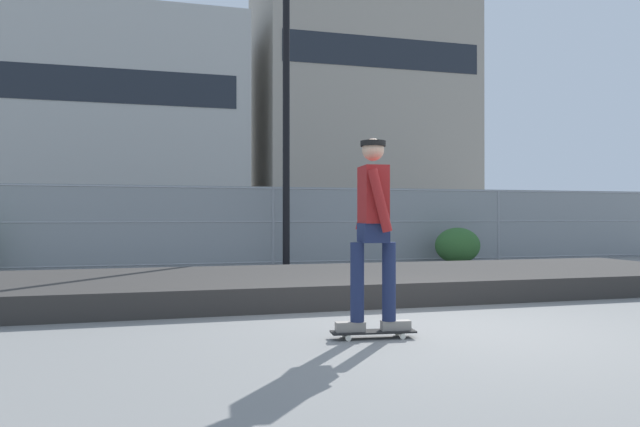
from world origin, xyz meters
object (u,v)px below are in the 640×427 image
object	(u,v)px
skateboard	(373,332)
shrub_center	(458,245)
parked_car_mid	(368,227)
parked_car_near	(167,228)
street_lamp	(286,75)
skater	(373,221)

from	to	relation	value
skateboard	shrub_center	world-z (taller)	shrub_center
shrub_center	parked_car_mid	bearing A→B (deg)	112.72
parked_car_mid	parked_car_near	bearing A→B (deg)	-179.50
skateboard	street_lamp	distance (m)	8.97
parked_car_near	parked_car_mid	bearing A→B (deg)	0.50
street_lamp	parked_car_near	xyz separation A→B (m)	(-2.54, 2.91, -3.49)
parked_car_near	shrub_center	bearing A→B (deg)	-23.12
skateboard	parked_car_near	world-z (taller)	parked_car_near
skater	shrub_center	size ratio (longest dim) A/B	1.61
skater	parked_car_mid	distance (m)	11.49
skater	parked_car_near	bearing A→B (deg)	98.77
skater	street_lamp	distance (m)	8.52
skater	street_lamp	world-z (taller)	street_lamp
street_lamp	parked_car_mid	bearing A→B (deg)	44.23
parked_car_mid	street_lamp	bearing A→B (deg)	-135.77
parked_car_near	shrub_center	xyz separation A→B (m)	(6.81, -2.91, -0.40)
parked_car_near	parked_car_mid	distance (m)	5.57
skateboard	parked_car_mid	bearing A→B (deg)	70.06
street_lamp	skateboard	bearing A→B (deg)	-96.40
skateboard	parked_car_near	size ratio (longest dim) A/B	0.19
skater	parked_car_mid	xyz separation A→B (m)	(3.92, 10.79, -0.27)
skater	parked_car_near	distance (m)	10.88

